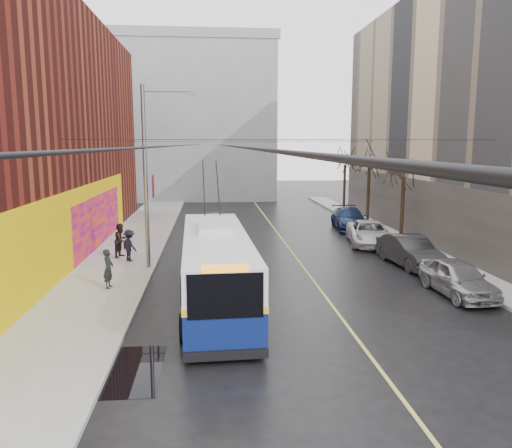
{
  "coord_description": "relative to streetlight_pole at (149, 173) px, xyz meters",
  "views": [
    {
      "loc": [
        -3.14,
        -14.57,
        6.24
      ],
      "look_at": [
        -1.17,
        7.17,
        2.72
      ],
      "focal_mm": 35.0,
      "sensor_mm": 36.0,
      "label": 1
    }
  ],
  "objects": [
    {
      "name": "lane_line",
      "position": [
        7.64,
        4.0,
        -4.84
      ],
      "size": [
        0.12,
        50.0,
        0.01
      ],
      "primitive_type": "cube",
      "color": "#BFB74C",
      "rests_on": "ground"
    },
    {
      "name": "parked_car_a",
      "position": [
        13.14,
        -5.38,
        -4.1
      ],
      "size": [
        1.9,
        4.43,
        1.49
      ],
      "primitive_type": "imported",
      "rotation": [
        0.0,
        0.0,
        0.03
      ],
      "color": "#A5A5A9",
      "rests_on": "ground"
    },
    {
      "name": "building_far",
      "position": [
        0.14,
        34.99,
        4.17
      ],
      "size": [
        20.5,
        12.1,
        18.0
      ],
      "color": "gray",
      "rests_on": "ground"
    },
    {
      "name": "sidewalk_left",
      "position": [
        -1.86,
        2.0,
        -4.77
      ],
      "size": [
        4.0,
        60.0,
        0.15
      ],
      "primitive_type": "cube",
      "color": "gray",
      "rests_on": "ground"
    },
    {
      "name": "ground",
      "position": [
        6.14,
        -10.0,
        -4.85
      ],
      "size": [
        140.0,
        140.0,
        0.0
      ],
      "primitive_type": "plane",
      "color": "black",
      "rests_on": "ground"
    },
    {
      "name": "parked_car_c",
      "position": [
        12.78,
        5.22,
        -4.11
      ],
      "size": [
        3.31,
        5.64,
        1.47
      ],
      "primitive_type": "imported",
      "rotation": [
        0.0,
        0.0,
        -0.17
      ],
      "color": "silver",
      "rests_on": "ground"
    },
    {
      "name": "streetlight_pole",
      "position": [
        0.0,
        0.0,
        0.0
      ],
      "size": [
        2.65,
        0.6,
        9.0
      ],
      "color": "slate",
      "rests_on": "ground"
    },
    {
      "name": "sidewalk_right",
      "position": [
        15.14,
        2.0,
        -4.77
      ],
      "size": [
        2.0,
        60.0,
        0.15
      ],
      "primitive_type": "cube",
      "color": "gray",
      "rests_on": "ground"
    },
    {
      "name": "pedestrian_c",
      "position": [
        -1.3,
        1.49,
        -3.87
      ],
      "size": [
        1.19,
        1.2,
        1.66
      ],
      "primitive_type": "imported",
      "rotation": [
        0.0,
        0.0,
        2.34
      ],
      "color": "black",
      "rests_on": "sidewalk_left"
    },
    {
      "name": "pedestrian_a",
      "position": [
        -1.4,
        -3.48,
        -3.85
      ],
      "size": [
        0.46,
        0.65,
        1.69
      ],
      "primitive_type": "imported",
      "rotation": [
        0.0,
        0.0,
        1.47
      ],
      "color": "black",
      "rests_on": "sidewalk_left"
    },
    {
      "name": "puddle",
      "position": [
        0.34,
        -11.24,
        -4.84
      ],
      "size": [
        2.43,
        3.29,
        0.01
      ],
      "primitive_type": "cube",
      "color": "black",
      "rests_on": "ground"
    },
    {
      "name": "pedestrian_b",
      "position": [
        -1.92,
        2.54,
        -3.78
      ],
      "size": [
        0.97,
        1.08,
        1.83
      ],
      "primitive_type": "imported",
      "rotation": [
        0.0,
        0.0,
        1.2
      ],
      "color": "black",
      "rests_on": "sidewalk_left"
    },
    {
      "name": "trolleybus",
      "position": [
        3.15,
        -5.58,
        -3.34
      ],
      "size": [
        3.01,
        11.55,
        5.43
      ],
      "rotation": [
        0.0,
        0.0,
        0.04
      ],
      "color": "#0B1955",
      "rests_on": "ground"
    },
    {
      "name": "pigeons_flying",
      "position": [
        3.57,
        0.15,
        2.65
      ],
      "size": [
        2.19,
        3.77,
        1.17
      ],
      "color": "slate"
    },
    {
      "name": "parked_car_d",
      "position": [
        13.14,
        11.05,
        -4.07
      ],
      "size": [
        2.64,
        5.52,
        1.55
      ],
      "primitive_type": "imported",
      "rotation": [
        0.0,
        0.0,
        -0.09
      ],
      "color": "navy",
      "rests_on": "ground"
    },
    {
      "name": "following_car",
      "position": [
        2.96,
        10.09,
        -4.07
      ],
      "size": [
        2.42,
        4.75,
        1.55
      ],
      "primitive_type": "imported",
      "rotation": [
        0.0,
        0.0,
        -0.13
      ],
      "color": "#A8A8AD",
      "rests_on": "ground"
    },
    {
      "name": "tree_mid",
      "position": [
        15.14,
        13.0,
        0.41
      ],
      "size": [
        3.2,
        3.2,
        6.68
      ],
      "color": "black",
      "rests_on": "ground"
    },
    {
      "name": "tree_far",
      "position": [
        15.14,
        20.0,
        0.3
      ],
      "size": [
        3.2,
        3.2,
        6.57
      ],
      "color": "black",
      "rests_on": "ground"
    },
    {
      "name": "catenary_wires",
      "position": [
        3.6,
        4.77,
        1.4
      ],
      "size": [
        18.0,
        60.0,
        0.22
      ],
      "color": "black"
    },
    {
      "name": "tree_near",
      "position": [
        15.14,
        6.0,
        0.13
      ],
      "size": [
        3.2,
        3.2,
        6.4
      ],
      "color": "black",
      "rests_on": "ground"
    },
    {
      "name": "parked_car_b",
      "position": [
        13.14,
        -0.31,
        -4.06
      ],
      "size": [
        2.14,
        4.91,
        1.57
      ],
      "primitive_type": "imported",
      "rotation": [
        0.0,
        0.0,
        0.1
      ],
      "color": "#2B2B2D",
      "rests_on": "ground"
    }
  ]
}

